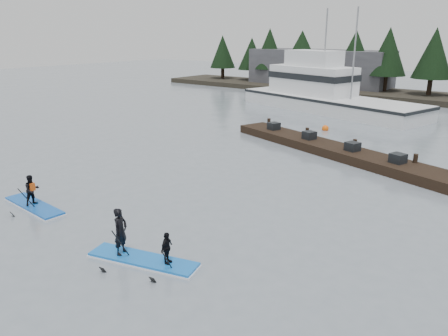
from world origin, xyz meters
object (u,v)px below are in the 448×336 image
Objects in this scene: floating_dock at (332,150)px; paddleboard_solo at (33,198)px; paddleboard_duo at (139,247)px; fishing_boat_large at (324,102)px.

paddleboard_solo is (-6.30, -15.77, 0.16)m from floating_dock.
paddleboard_solo is at bearing 161.94° from paddleboard_duo.
floating_dock is 4.22× the size of paddleboard_duo.
fishing_boat_large is 30.20m from paddleboard_solo.
fishing_boat_large reaches higher than paddleboard_solo.
fishing_boat_large reaches higher than floating_dock.
paddleboard_solo is 0.95× the size of paddleboard_duo.
paddleboard_duo reaches higher than paddleboard_solo.
fishing_boat_large is at bearing 89.41° from paddleboard_duo.
paddleboard_solo is at bearing -73.06° from fishing_boat_large.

